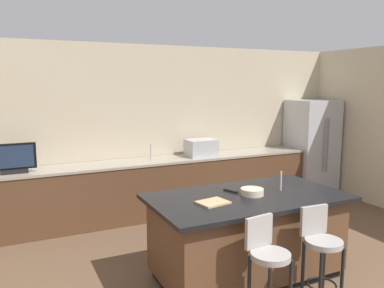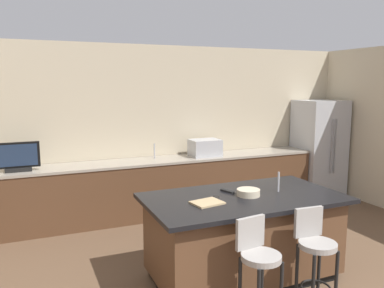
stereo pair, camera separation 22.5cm
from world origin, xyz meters
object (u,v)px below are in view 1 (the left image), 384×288
object	(u,v)px
cutting_board	(213,202)
kitchen_island	(247,235)
tv_monitor	(14,159)
microwave	(201,148)
bar_stool_left	(267,263)
cell_phone	(220,198)
fruit_bowl	(252,192)
tv_remote	(231,191)
refrigerator	(311,147)
bar_stool_right	(321,249)

from	to	relation	value
cutting_board	kitchen_island	bearing A→B (deg)	10.23
kitchen_island	tv_monitor	world-z (taller)	tv_monitor
microwave	tv_monitor	world-z (taller)	tv_monitor
bar_stool_left	cell_phone	xyz separation A→B (m)	(0.01, 0.84, 0.35)
tv_monitor	fruit_bowl	distance (m)	3.18
bar_stool_left	cutting_board	size ratio (longest dim) A/B	3.26
tv_remote	bar_stool_left	bearing A→B (deg)	-122.83
kitchen_island	fruit_bowl	world-z (taller)	fruit_bowl
fruit_bowl	cutting_board	bearing A→B (deg)	-171.62
kitchen_island	tv_monitor	xyz separation A→B (m)	(-2.19, 2.25, 0.62)
bar_stool_left	tv_remote	bearing A→B (deg)	69.35
kitchen_island	cutting_board	xyz separation A→B (m)	(-0.46, -0.08, 0.45)
kitchen_island	microwave	distance (m)	2.45
refrigerator	fruit_bowl	world-z (taller)	refrigerator
refrigerator	cutting_board	bearing A→B (deg)	-145.46
bar_stool_right	microwave	bearing A→B (deg)	87.71
refrigerator	bar_stool_left	world-z (taller)	refrigerator
bar_stool_left	fruit_bowl	world-z (taller)	fruit_bowl
bar_stool_right	cell_phone	xyz separation A→B (m)	(-0.61, 0.82, 0.35)
bar_stool_right	cutting_board	xyz separation A→B (m)	(-0.76, 0.70, 0.35)
bar_stool_left	kitchen_island	bearing A→B (deg)	60.67
bar_stool_left	fruit_bowl	xyz separation A→B (m)	(0.37, 0.78, 0.38)
tv_monitor	cutting_board	xyz separation A→B (m)	(1.72, -2.33, -0.16)
bar_stool_left	bar_stool_right	world-z (taller)	same
bar_stool_left	bar_stool_right	bearing A→B (deg)	-6.17
bar_stool_right	cutting_board	bearing A→B (deg)	141.20
bar_stool_right	cell_phone	size ratio (longest dim) A/B	6.29
cell_phone	cutting_board	world-z (taller)	cutting_board
refrigerator	tv_monitor	size ratio (longest dim) A/B	3.14
microwave	bar_stool_right	size ratio (longest dim) A/B	0.51
refrigerator	bar_stool_left	distance (m)	4.46
microwave	bar_stool_right	bearing A→B (deg)	-95.98
refrigerator	tv_remote	size ratio (longest dim) A/B	10.40
tv_monitor	cutting_board	size ratio (longest dim) A/B	1.94
refrigerator	cutting_board	world-z (taller)	refrigerator
fruit_bowl	cutting_board	size ratio (longest dim) A/B	0.84
fruit_bowl	tv_remote	bearing A→B (deg)	121.66
refrigerator	microwave	size ratio (longest dim) A/B	3.68
microwave	fruit_bowl	world-z (taller)	microwave
tv_remote	cutting_board	distance (m)	0.48
cell_phone	microwave	bearing A→B (deg)	100.88
refrigerator	fruit_bowl	distance (m)	3.65
microwave	bar_stool_left	xyz separation A→B (m)	(-0.94, -3.09, -0.47)
refrigerator	fruit_bowl	bearing A→B (deg)	-141.88
kitchen_island	tv_remote	distance (m)	0.51
bar_stool_left	cell_phone	distance (m)	0.91
bar_stool_left	tv_remote	size ratio (longest dim) A/B	5.55
cell_phone	tv_remote	bearing A→B (deg)	69.11
kitchen_island	microwave	world-z (taller)	microwave
microwave	tv_monitor	distance (m)	2.81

